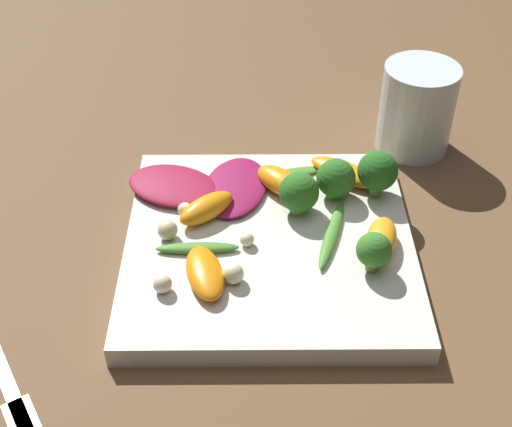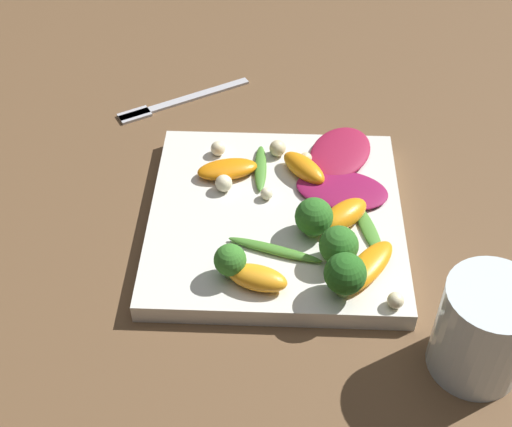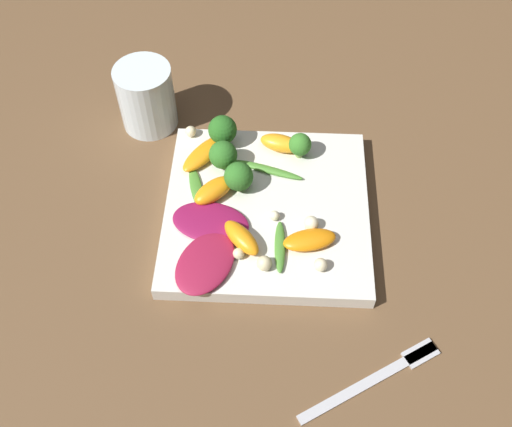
# 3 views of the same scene
# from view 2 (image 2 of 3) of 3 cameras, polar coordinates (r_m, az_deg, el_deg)

# --- Properties ---
(ground_plane) EXTENTS (2.40, 2.40, 0.00)m
(ground_plane) POSITION_cam_2_polar(r_m,az_deg,el_deg) (0.74, 1.54, -1.00)
(ground_plane) COLOR brown
(plate) EXTENTS (0.26, 0.26, 0.02)m
(plate) POSITION_cam_2_polar(r_m,az_deg,el_deg) (0.73, 1.55, -0.44)
(plate) COLOR silver
(plate) RESTS_ON ground_plane
(drinking_glass) EXTENTS (0.08, 0.08, 0.10)m
(drinking_glass) POSITION_cam_2_polar(r_m,az_deg,el_deg) (0.63, 17.69, -8.86)
(drinking_glass) COLOR silver
(drinking_glass) RESTS_ON ground_plane
(fork) EXTENTS (0.16, 0.10, 0.01)m
(fork) POSITION_cam_2_polar(r_m,az_deg,el_deg) (0.91, -6.87, 8.79)
(fork) COLOR #B2B2B7
(fork) RESTS_ON ground_plane
(radicchio_leaf_0) EXTENTS (0.09, 0.11, 0.01)m
(radicchio_leaf_0) POSITION_cam_2_polar(r_m,az_deg,el_deg) (0.79, 6.73, 4.91)
(radicchio_leaf_0) COLOR maroon
(radicchio_leaf_0) RESTS_ON plate
(radicchio_leaf_1) EXTENTS (0.11, 0.08, 0.01)m
(radicchio_leaf_1) POSITION_cam_2_polar(r_m,az_deg,el_deg) (0.75, 6.86, 1.92)
(radicchio_leaf_1) COLOR maroon
(radicchio_leaf_1) RESTS_ON plate
(orange_segment_0) EXTENTS (0.07, 0.08, 0.02)m
(orange_segment_0) POSITION_cam_2_polar(r_m,az_deg,el_deg) (0.67, 8.88, -4.22)
(orange_segment_0) COLOR orange
(orange_segment_0) RESTS_ON plate
(orange_segment_1) EXTENTS (0.07, 0.05, 0.02)m
(orange_segment_1) POSITION_cam_2_polar(r_m,az_deg,el_deg) (0.76, -2.34, 3.56)
(orange_segment_1) COLOR orange
(orange_segment_1) RESTS_ON plate
(orange_segment_2) EXTENTS (0.06, 0.06, 0.02)m
(orange_segment_2) POSITION_cam_2_polar(r_m,az_deg,el_deg) (0.71, 7.03, -0.12)
(orange_segment_2) COLOR orange
(orange_segment_2) RESTS_ON plate
(orange_segment_3) EXTENTS (0.06, 0.06, 0.02)m
(orange_segment_3) POSITION_cam_2_polar(r_m,az_deg,el_deg) (0.76, 3.82, 3.66)
(orange_segment_3) COLOR orange
(orange_segment_3) RESTS_ON plate
(orange_segment_4) EXTENTS (0.06, 0.04, 0.02)m
(orange_segment_4) POSITION_cam_2_polar(r_m,az_deg,el_deg) (0.65, 0.09, -5.17)
(orange_segment_4) COLOR orange
(orange_segment_4) RESTS_ON plate
(broccoli_floret_0) EXTENTS (0.04, 0.04, 0.05)m
(broccoli_floret_0) POSITION_cam_2_polar(r_m,az_deg,el_deg) (0.64, 7.11, -4.84)
(broccoli_floret_0) COLOR #7A9E51
(broccoli_floret_0) RESTS_ON plate
(broccoli_floret_1) EXTENTS (0.04, 0.04, 0.04)m
(broccoli_floret_1) POSITION_cam_2_polar(r_m,az_deg,el_deg) (0.69, 4.62, -0.29)
(broccoli_floret_1) COLOR #84AD5B
(broccoli_floret_1) RESTS_ON plate
(broccoli_floret_2) EXTENTS (0.03, 0.03, 0.04)m
(broccoli_floret_2) POSITION_cam_2_polar(r_m,az_deg,el_deg) (0.65, -2.12, -3.78)
(broccoli_floret_2) COLOR #7A9E51
(broccoli_floret_2) RESTS_ON plate
(broccoli_floret_3) EXTENTS (0.04, 0.04, 0.04)m
(broccoli_floret_3) POSITION_cam_2_polar(r_m,az_deg,el_deg) (0.67, 6.60, -2.58)
(broccoli_floret_3) COLOR #7A9E51
(broccoli_floret_3) RESTS_ON plate
(arugula_sprig_0) EXTENTS (0.01, 0.07, 0.01)m
(arugula_sprig_0) POSITION_cam_2_polar(r_m,az_deg,el_deg) (0.77, 0.33, 3.67)
(arugula_sprig_0) COLOR #47842D
(arugula_sprig_0) RESTS_ON plate
(arugula_sprig_1) EXTENTS (0.03, 0.07, 0.00)m
(arugula_sprig_1) POSITION_cam_2_polar(r_m,az_deg,el_deg) (0.71, 8.95, -1.24)
(arugula_sprig_1) COLOR #47842D
(arugula_sprig_1) RESTS_ON plate
(arugula_sprig_2) EXTENTS (0.09, 0.04, 0.01)m
(arugula_sprig_2) POSITION_cam_2_polar(r_m,az_deg,el_deg) (0.69, 1.36, -2.92)
(arugula_sprig_2) COLOR #47842D
(arugula_sprig_2) RESTS_ON plate
(macadamia_nut_0) EXTENTS (0.02, 0.02, 0.02)m
(macadamia_nut_0) POSITION_cam_2_polar(r_m,az_deg,el_deg) (0.79, 1.58, 5.24)
(macadamia_nut_0) COLOR beige
(macadamia_nut_0) RESTS_ON plate
(macadamia_nut_1) EXTENTS (0.02, 0.02, 0.02)m
(macadamia_nut_1) POSITION_cam_2_polar(r_m,az_deg,el_deg) (0.65, 11.07, -6.82)
(macadamia_nut_1) COLOR beige
(macadamia_nut_1) RESTS_ON plate
(macadamia_nut_2) EXTENTS (0.02, 0.02, 0.02)m
(macadamia_nut_2) POSITION_cam_2_polar(r_m,az_deg,el_deg) (0.79, -3.09, 5.22)
(macadamia_nut_2) COLOR beige
(macadamia_nut_2) RESTS_ON plate
(macadamia_nut_3) EXTENTS (0.02, 0.02, 0.02)m
(macadamia_nut_3) POSITION_cam_2_polar(r_m,az_deg,el_deg) (0.75, -2.63, 2.44)
(macadamia_nut_3) COLOR beige
(macadamia_nut_3) RESTS_ON plate
(macadamia_nut_4) EXTENTS (0.01, 0.01, 0.01)m
(macadamia_nut_4) POSITION_cam_2_polar(r_m,az_deg,el_deg) (0.78, 3.97, 4.42)
(macadamia_nut_4) COLOR beige
(macadamia_nut_4) RESTS_ON plate
(macadamia_nut_5) EXTENTS (0.01, 0.01, 0.01)m
(macadamia_nut_5) POSITION_cam_2_polar(r_m,az_deg,el_deg) (0.74, 0.82, 1.61)
(macadamia_nut_5) COLOR beige
(macadamia_nut_5) RESTS_ON plate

